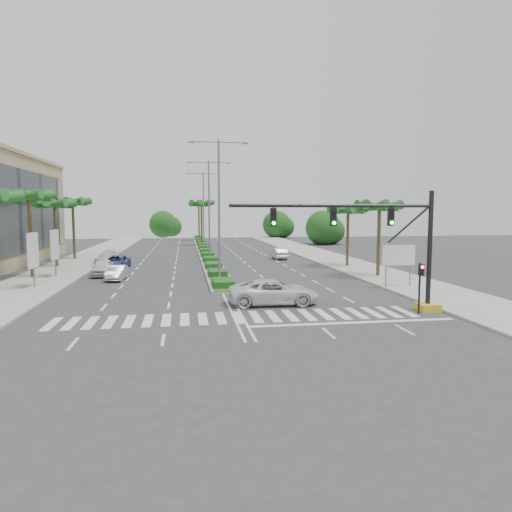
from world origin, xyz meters
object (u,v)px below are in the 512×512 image
at_px(car_right, 279,254).
at_px(car_parked_b, 117,273).
at_px(car_parked_c, 117,262).
at_px(car_crossing, 274,292).
at_px(car_parked_a, 103,268).
at_px(car_parked_d, 107,257).

bearing_deg(car_right, car_parked_b, 38.44).
bearing_deg(car_parked_b, car_parked_c, 103.56).
xyz_separation_m(car_parked_b, car_crossing, (11.54, -12.42, 0.17)).
distance_m(car_parked_a, car_parked_c, 5.14).
bearing_deg(car_parked_c, car_crossing, -57.17).
distance_m(car_parked_a, car_right, 22.99).
bearing_deg(car_parked_b, car_right, 46.38).
bearing_deg(car_parked_c, car_parked_b, -80.80).
distance_m(car_parked_c, car_right, 20.17).
bearing_deg(car_crossing, car_parked_a, 43.17).
height_order(car_parked_b, car_parked_d, car_parked_d).
height_order(car_parked_a, car_parked_c, car_parked_a).
xyz_separation_m(car_parked_d, car_crossing, (14.50, -25.83, 0.11)).
distance_m(car_parked_a, car_crossing, 20.25).
xyz_separation_m(car_crossing, car_right, (6.10, 27.77, -0.12)).
bearing_deg(car_right, car_parked_a, 30.17).
bearing_deg(car_crossing, car_parked_c, 34.20).
distance_m(car_crossing, car_right, 28.43).
relative_size(car_parked_c, car_crossing, 0.87).
relative_size(car_parked_b, car_right, 0.92).
relative_size(car_parked_c, car_parked_d, 1.05).
xyz_separation_m(car_parked_a, car_crossing, (13.23, -15.33, 0.04)).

